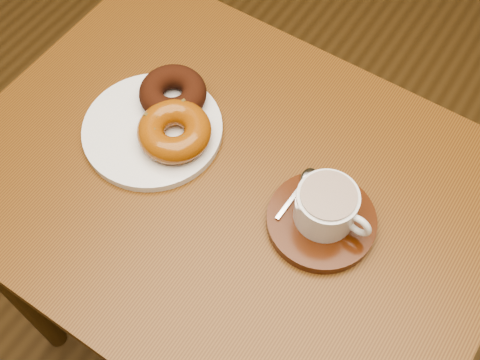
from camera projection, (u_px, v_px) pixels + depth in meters
The scene contains 8 objects.
ground at pixel (218, 294), 1.64m from camera, with size 6.00×6.00×0.00m, color #513719.
cafe_table at pixel (230, 218), 1.03m from camera, with size 0.84×0.63×0.78m.
donut_plate at pixel (153, 130), 0.96m from camera, with size 0.22×0.22×0.01m, color white.
donut_cinnamon at pixel (173, 93), 0.96m from camera, with size 0.11×0.11×0.04m, color #35150A.
donut_caramel at pixel (174, 131), 0.92m from camera, with size 0.15×0.15×0.04m.
saucer at pixel (321, 221), 0.88m from camera, with size 0.16×0.16×0.02m, color #3E1908.
coffee_cup at pixel (327, 206), 0.84m from camera, with size 0.12×0.09×0.06m.
teaspoon at pixel (305, 181), 0.90m from camera, with size 0.02×0.10×0.01m.
Camera 1 is at (0.36, -0.45, 1.57)m, focal length 45.00 mm.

